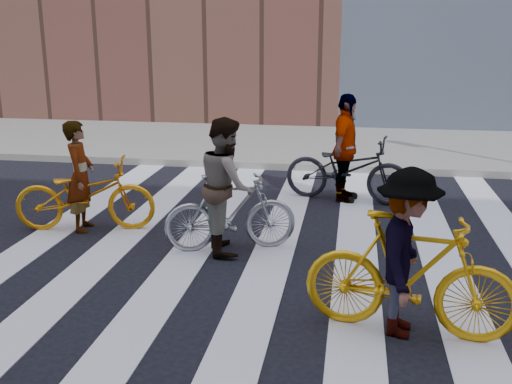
% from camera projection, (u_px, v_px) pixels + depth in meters
% --- Properties ---
extents(ground, '(100.00, 100.00, 0.00)m').
position_uv_depth(ground, '(313.00, 263.00, 7.66)').
color(ground, black).
rests_on(ground, ground).
extents(sidewalk_far, '(100.00, 5.00, 0.15)m').
position_uv_depth(sidewalk_far, '(334.00, 146.00, 14.77)').
color(sidewalk_far, gray).
rests_on(sidewalk_far, ground).
extents(zebra_crosswalk, '(8.25, 10.00, 0.01)m').
position_uv_depth(zebra_crosswalk, '(313.00, 263.00, 7.65)').
color(zebra_crosswalk, silver).
rests_on(zebra_crosswalk, ground).
extents(bike_yellow_left, '(2.14, 1.11, 1.07)m').
position_uv_depth(bike_yellow_left, '(85.00, 195.00, 8.79)').
color(bike_yellow_left, orange).
rests_on(bike_yellow_left, ground).
extents(bike_silver_mid, '(1.83, 1.03, 1.06)m').
position_uv_depth(bike_silver_mid, '(231.00, 212.00, 7.98)').
color(bike_silver_mid, '#A0A3AA').
rests_on(bike_silver_mid, ground).
extents(bike_yellow_right, '(2.11, 0.89, 1.23)m').
position_uv_depth(bike_yellow_right, '(410.00, 275.00, 5.76)').
color(bike_yellow_right, '#F6AB0D').
rests_on(bike_yellow_right, ground).
extents(bike_dark_rear, '(2.26, 1.17, 1.13)m').
position_uv_depth(bike_dark_rear, '(347.00, 169.00, 10.25)').
color(bike_dark_rear, black).
rests_on(bike_dark_rear, ground).
extents(rider_left, '(0.50, 0.66, 1.63)m').
position_uv_depth(rider_left, '(80.00, 176.00, 8.73)').
color(rider_left, slate).
rests_on(rider_left, ground).
extents(rider_mid, '(0.92, 1.05, 1.81)m').
position_uv_depth(rider_mid, '(226.00, 185.00, 7.89)').
color(rider_mid, slate).
rests_on(rider_mid, ground).
extents(rider_right, '(0.78, 1.16, 1.67)m').
position_uv_depth(rider_right, '(406.00, 253.00, 5.71)').
color(rider_right, slate).
rests_on(rider_right, ground).
extents(rider_rear, '(0.66, 1.15, 1.85)m').
position_uv_depth(rider_rear, '(345.00, 148.00, 10.16)').
color(rider_rear, slate).
rests_on(rider_rear, ground).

